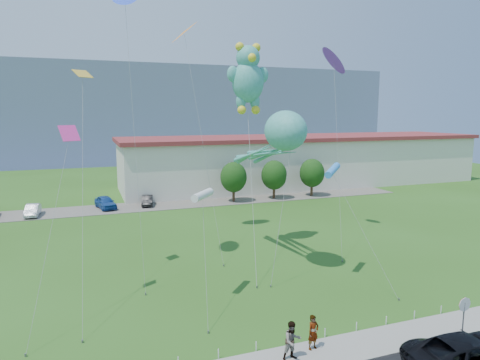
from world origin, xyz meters
The scene contains 24 objects.
ground centered at (0.00, 0.00, 0.00)m, with size 160.00×160.00×0.00m, color #2A5417.
parking_strip centered at (0.00, 35.00, 0.03)m, with size 70.00×6.00×0.06m, color #59544C.
hill_ridge centered at (0.00, 120.00, 12.50)m, with size 160.00×50.00×25.00m, color slate.
warehouse centered at (26.00, 44.00, 4.12)m, with size 61.00×15.00×8.20m.
stop_sign centered at (9.50, -4.21, 1.87)m, with size 0.80×0.07×2.50m.
rope_fence centered at (0.00, -1.30, 0.25)m, with size 26.05×0.05×0.50m.
tree_near centered at (10.00, 34.00, 3.39)m, with size 3.60×3.60×5.47m.
tree_mid centered at (16.00, 34.00, 3.39)m, with size 3.60×3.60×5.47m.
tree_far centered at (22.00, 34.00, 3.39)m, with size 3.60×3.60×5.47m.
suv centered at (7.63, -6.36, 0.90)m, with size 2.80×6.08×1.69m, color black.
pedestrian_left centered at (1.72, -2.25, 1.00)m, with size 0.65×0.43×1.79m, color gray.
pedestrian_right centered at (0.29, -2.75, 1.07)m, with size 0.94×0.73×1.94m, color gray.
parked_car_silver centered at (-14.81, 34.21, 0.73)m, with size 1.42×4.09×1.35m, color silver.
parked_car_blue centered at (-6.58, 35.44, 0.84)m, with size 1.84×4.56×1.55m, color #1A4591.
parked_car_black centered at (-1.37, 35.52, 0.69)m, with size 1.34×3.85×1.27m, color black.
octopus_kite centered at (4.99, 9.35, 9.90)m, with size 3.53×9.42×12.13m.
teddy_bear_kite centered at (4.55, 14.43, 14.95)m, with size 4.43×9.68×17.72m.
small_kite_orange centered at (0.45, 19.76, 18.73)m, with size 1.80×9.94×19.94m.
small_kite_yellow centered at (-8.63, 10.83, 12.61)m, with size 1.47×10.32×15.05m.
small_kite_pink centered at (-9.75, 7.08, 9.53)m, with size 3.17×6.31×11.18m.
small_kite_cyan centered at (7.67, 5.83, 7.90)m, with size 2.51×6.03×8.40m.
small_kite_purple centered at (13.87, 16.06, 16.45)m, with size 4.43×8.53×17.55m.
small_kite_blue centered at (-5.45, 12.48, 19.49)m, with size 1.80×5.91×20.71m.
small_kite_white centered at (-1.89, 5.49, 6.83)m, with size 1.23×5.49×7.32m.
Camera 1 is at (-8.61, -19.89, 11.92)m, focal length 32.00 mm.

